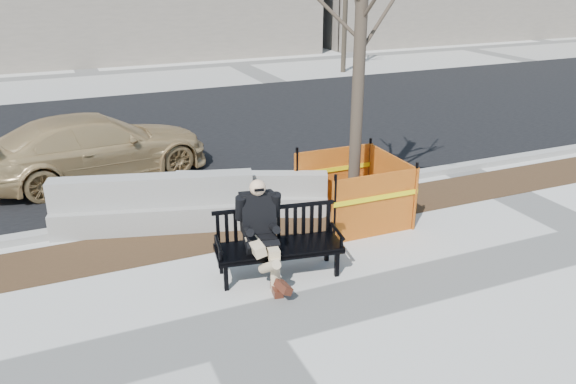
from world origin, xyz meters
name	(u,v)px	position (x,y,z in m)	size (l,w,h in m)	color
ground	(237,329)	(0.00, 0.00, 0.00)	(120.00, 120.00, 0.00)	beige
mulch_strip	(185,240)	(0.00, 2.60, 0.00)	(40.00, 1.20, 0.02)	#47301C
asphalt_street	(126,138)	(0.00, 8.80, 0.00)	(60.00, 10.40, 0.01)	black
curb	(172,214)	(0.00, 3.55, 0.06)	(60.00, 0.25, 0.12)	#9E9B93
bench	(279,274)	(0.97, 1.00, 0.00)	(1.80, 0.65, 0.96)	black
seated_man	(261,275)	(0.73, 1.09, 0.00)	(0.61, 1.02, 1.43)	black
tree_fence	(352,219)	(2.85, 2.26, 0.00)	(2.33, 2.33, 5.83)	orange
sedan	(101,177)	(-0.91, 6.15, 0.00)	(1.83, 4.49, 1.30)	tan
jersey_barrier_left	(156,228)	(-0.34, 3.23, 0.00)	(3.25, 0.65, 0.93)	gray
jersey_barrier_right	(252,213)	(1.35, 3.19, 0.00)	(2.64, 0.53, 0.76)	#A29F98
far_tree_right	(343,72)	(9.54, 14.99, 0.00)	(2.17, 2.17, 5.87)	#403629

